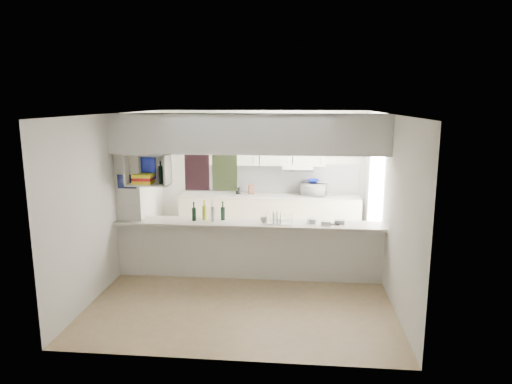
# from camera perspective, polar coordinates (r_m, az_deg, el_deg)

# --- Properties ---
(floor) EXTENTS (4.80, 4.80, 0.00)m
(floor) POSITION_cam_1_polar(r_m,az_deg,el_deg) (7.46, -0.93, -10.61)
(floor) COLOR #957E56
(floor) RESTS_ON ground
(ceiling) EXTENTS (4.80, 4.80, 0.00)m
(ceiling) POSITION_cam_1_polar(r_m,az_deg,el_deg) (6.92, -1.00, 9.78)
(ceiling) COLOR white
(ceiling) RESTS_ON wall_back
(wall_back) EXTENTS (4.20, 0.00, 4.20)m
(wall_back) POSITION_cam_1_polar(r_m,az_deg,el_deg) (9.43, 0.65, 2.26)
(wall_back) COLOR silver
(wall_back) RESTS_ON floor
(wall_left) EXTENTS (0.00, 4.80, 4.80)m
(wall_left) POSITION_cam_1_polar(r_m,az_deg,el_deg) (7.60, -16.90, -0.45)
(wall_left) COLOR silver
(wall_left) RESTS_ON floor
(wall_right) EXTENTS (0.00, 4.80, 4.80)m
(wall_right) POSITION_cam_1_polar(r_m,az_deg,el_deg) (7.16, 15.98, -1.10)
(wall_right) COLOR silver
(wall_right) RESTS_ON floor
(servery_partition) EXTENTS (4.20, 0.50, 2.60)m
(servery_partition) POSITION_cam_1_polar(r_m,az_deg,el_deg) (7.03, -2.38, 2.09)
(servery_partition) COLOR silver
(servery_partition) RESTS_ON floor
(cubby_shelf) EXTENTS (0.65, 0.35, 0.50)m
(cubby_shelf) POSITION_cam_1_polar(r_m,az_deg,el_deg) (7.29, -13.39, 2.52)
(cubby_shelf) COLOR white
(cubby_shelf) RESTS_ON bulkhead
(kitchen_run) EXTENTS (3.60, 0.63, 2.24)m
(kitchen_run) POSITION_cam_1_polar(r_m,az_deg,el_deg) (9.25, 1.50, -0.92)
(kitchen_run) COLOR beige
(kitchen_run) RESTS_ON floor
(microwave) EXTENTS (0.55, 0.43, 0.27)m
(microwave) POSITION_cam_1_polar(r_m,az_deg,el_deg) (9.20, 7.26, 0.37)
(microwave) COLOR white
(microwave) RESTS_ON bench_top
(bowl) EXTENTS (0.25, 0.25, 0.06)m
(bowl) POSITION_cam_1_polar(r_m,az_deg,el_deg) (9.18, 7.12, 1.39)
(bowl) COLOR #0D1996
(bowl) RESTS_ON microwave
(dish_rack) EXTENTS (0.41, 0.32, 0.21)m
(dish_rack) POSITION_cam_1_polar(r_m,az_deg,el_deg) (7.11, 2.97, -3.22)
(dish_rack) COLOR silver
(dish_rack) RESTS_ON breakfast_bar
(cup) EXTENTS (0.13, 0.13, 0.09)m
(cup) POSITION_cam_1_polar(r_m,az_deg,el_deg) (7.07, 0.97, -3.49)
(cup) COLOR white
(cup) RESTS_ON dish_rack
(wine_bottles) EXTENTS (0.52, 0.15, 0.34)m
(wine_bottles) POSITION_cam_1_polar(r_m,az_deg,el_deg) (7.28, -5.95, -2.62)
(wine_bottles) COLOR black
(wine_bottles) RESTS_ON breakfast_bar
(plastic_tubs) EXTENTS (0.58, 0.23, 0.07)m
(plastic_tubs) POSITION_cam_1_polar(r_m,az_deg,el_deg) (7.13, 8.43, -3.69)
(plastic_tubs) COLOR silver
(plastic_tubs) RESTS_ON breakfast_bar
(utensil_jar) EXTENTS (0.10, 0.10, 0.14)m
(utensil_jar) POSITION_cam_1_polar(r_m,az_deg,el_deg) (9.29, -2.25, 0.15)
(utensil_jar) COLOR black
(utensil_jar) RESTS_ON bench_top
(knife_block) EXTENTS (0.12, 0.10, 0.20)m
(knife_block) POSITION_cam_1_polar(r_m,az_deg,el_deg) (9.28, -0.63, 0.37)
(knife_block) COLOR brown
(knife_block) RESTS_ON bench_top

